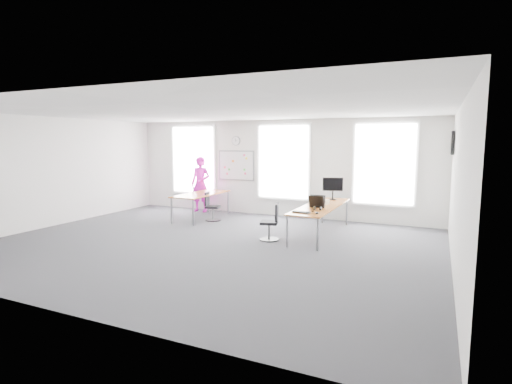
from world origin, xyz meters
The scene contains 24 objects.
floor centered at (0.00, 0.00, 0.00)m, with size 10.00×10.00×0.00m, color #28282C.
ceiling centered at (0.00, 0.00, 3.00)m, with size 10.00×10.00×0.00m, color silver.
wall_back centered at (0.00, 4.00, 1.50)m, with size 10.00×10.00×0.00m, color white.
wall_front centered at (0.00, -4.00, 1.50)m, with size 10.00×10.00×0.00m, color white.
wall_left centered at (-5.00, 0.00, 1.50)m, with size 10.00×10.00×0.00m, color white.
wall_right centered at (5.00, 0.00, 1.50)m, with size 10.00×10.00×0.00m, color white.
window_left centered at (-3.00, 3.97, 1.70)m, with size 1.60×0.06×2.20m, color white.
window_mid centered at (0.30, 3.97, 1.70)m, with size 1.60×0.06×2.20m, color white.
window_right centered at (3.30, 3.97, 1.70)m, with size 1.60×0.06×2.20m, color white.
desk_right centered at (2.06, 1.97, 0.70)m, with size 0.82×3.06×0.74m.
desk_left centered at (-1.79, 2.53, 0.71)m, with size 0.85×2.13×0.78m.
chair_right centered at (1.14, 0.96, 0.39)m, with size 0.49×0.49×0.88m.
chair_left centered at (-1.38, 2.41, 0.37)m, with size 0.47×0.46×0.85m.
person centered at (-2.49, 3.59, 0.92)m, with size 0.67×0.44×1.84m, color #E818C6.
whiteboard centered at (-1.35, 3.97, 1.55)m, with size 1.20×0.03×0.90m, color white.
wall_clock centered at (-1.35, 3.97, 2.35)m, with size 0.30×0.30×0.04m, color gray.
tv centered at (4.95, 3.00, 2.30)m, with size 0.06×0.90×0.55m, color black.
keyboard centered at (1.93, 0.81, 0.75)m, with size 0.41×0.15×0.02m, color black.
mouse centered at (2.30, 0.79, 0.77)m, with size 0.07×0.12×0.04m, color black.
lens_cap centered at (2.13, 1.06, 0.75)m, with size 0.07×0.07×0.01m, color black.
headphones centered at (2.16, 1.28, 0.79)m, with size 0.18×0.10×0.11m.
laptop_sleeve centered at (2.07, 1.60, 0.89)m, with size 0.37×0.20×0.30m.
paper_stack centered at (2.01, 2.23, 0.80)m, with size 0.33×0.25×0.11m, color beige.
monitor centered at (2.08, 3.08, 1.11)m, with size 0.53×0.24×0.61m.
Camera 1 is at (4.68, -7.63, 2.34)m, focal length 28.00 mm.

